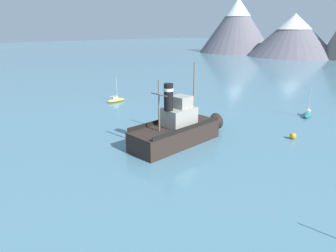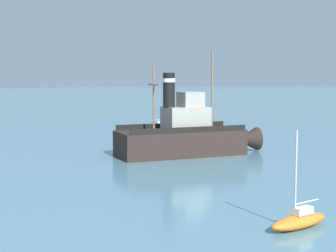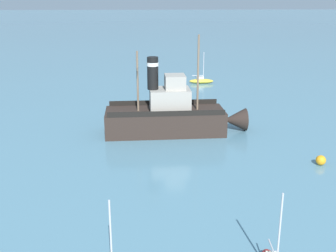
% 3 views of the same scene
% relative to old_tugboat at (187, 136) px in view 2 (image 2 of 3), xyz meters
% --- Properties ---
extents(ground_plane, '(600.00, 600.00, 0.00)m').
position_rel_old_tugboat_xyz_m(ground_plane, '(-0.55, 0.06, -1.83)').
color(ground_plane, teal).
extents(old_tugboat, '(4.84, 14.51, 9.90)m').
position_rel_old_tugboat_xyz_m(old_tugboat, '(0.00, 0.00, 0.00)').
color(old_tugboat, '#2D231E').
rests_on(old_tugboat, ground).
extents(sailboat_yellow, '(1.16, 3.82, 4.90)m').
position_rel_old_tugboat_xyz_m(sailboat_yellow, '(-24.03, 6.08, -1.40)').
color(sailboat_yellow, gold).
rests_on(sailboat_yellow, ground).
extents(sailboat_orange, '(2.11, 3.96, 4.90)m').
position_rel_old_tugboat_xyz_m(sailboat_orange, '(23.78, -3.80, -1.40)').
color(sailboat_orange, orange).
rests_on(sailboat_orange, ground).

